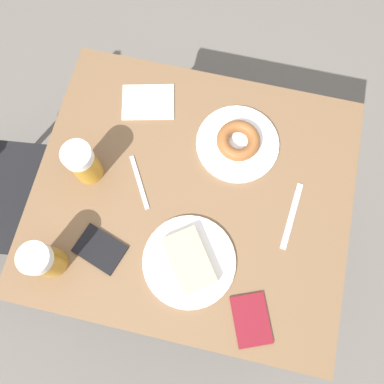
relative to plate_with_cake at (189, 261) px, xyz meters
The scene contains 11 objects.
ground_plane 0.74m from the plate_with_cake, 10.53° to the left, with size 8.00×8.00×0.00m, color #666059.
table 0.20m from the plate_with_cake, 10.53° to the left, with size 0.77×0.88×0.70m.
plate_with_cake is the anchor object (origin of this frame).
plate_with_donut 0.36m from the plate_with_cake, ahead, with size 0.24×0.24×0.04m.
beer_mug_left 0.38m from the plate_with_cake, 61.37° to the left, with size 0.08×0.08×0.14m.
beer_mug_center 0.36m from the plate_with_cake, 103.35° to the left, with size 0.08×0.08×0.14m.
napkin_folded 0.48m from the plate_with_cake, 27.53° to the left, with size 0.15×0.18×0.00m.
fork 0.26m from the plate_with_cake, 45.66° to the left, with size 0.15×0.09×0.00m.
knife 0.31m from the plate_with_cake, 53.24° to the right, with size 0.19×0.04×0.00m.
passport_near_edge 0.24m from the plate_with_cake, 94.99° to the left, with size 0.12×0.15×0.01m.
passport_far_edge 0.21m from the plate_with_cake, 120.05° to the right, with size 0.15×0.13×0.01m.
Camera 1 is at (-0.27, -0.06, 1.71)m, focal length 35.00 mm.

